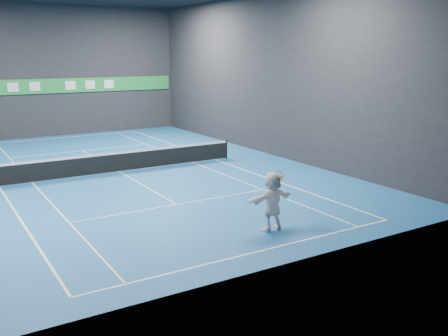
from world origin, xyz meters
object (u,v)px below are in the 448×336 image
tennis_net (119,161)px  tennis_ball (265,152)px  player (272,201)px  tennis_racket (280,177)px

tennis_net → tennis_ball: bearing=-83.3°
tennis_ball → tennis_net: tennis_ball is taller
player → tennis_net: 10.68m
tennis_ball → tennis_net: 10.72m
tennis_ball → tennis_net: (-1.23, 10.44, -2.08)m
tennis_net → tennis_racket: (1.77, -10.53, 1.21)m
player → tennis_net: size_ratio=0.16×
tennis_net → tennis_racket: tennis_racket is taller
tennis_ball → tennis_racket: tennis_ball is taller
tennis_net → player: bearing=-82.2°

